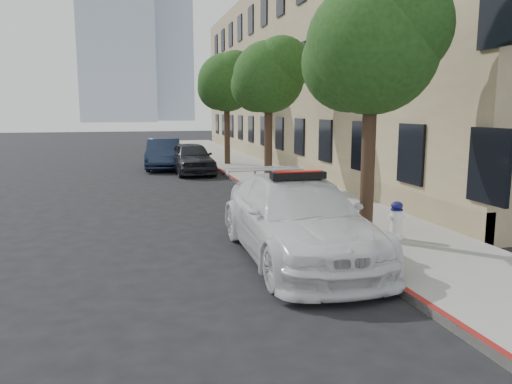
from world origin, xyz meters
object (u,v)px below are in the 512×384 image
at_px(parked_car_far, 164,154).
at_px(parked_car_mid, 192,158).
at_px(police_car, 297,218).
at_px(traffic_cone, 336,198).
at_px(fire_hydrant, 396,221).

bearing_deg(parked_car_far, parked_car_mid, -57.89).
height_order(police_car, traffic_cone, police_car).
bearing_deg(parked_car_far, fire_hydrant, -69.78).
relative_size(parked_car_mid, fire_hydrant, 5.18).
distance_m(parked_car_mid, parked_car_far, 2.60).
distance_m(fire_hydrant, traffic_cone, 3.08).
height_order(police_car, parked_car_mid, police_car).
xyz_separation_m(fire_hydrant, traffic_cone, (-0.10, 3.08, -0.02)).
height_order(police_car, fire_hydrant, police_car).
relative_size(police_car, parked_car_mid, 1.30).
bearing_deg(fire_hydrant, parked_car_far, 115.91).
bearing_deg(parked_car_far, police_car, -78.26).
bearing_deg(fire_hydrant, traffic_cone, 104.08).
relative_size(fire_hydrant, traffic_cone, 1.05).
distance_m(parked_car_far, traffic_cone, 13.54).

